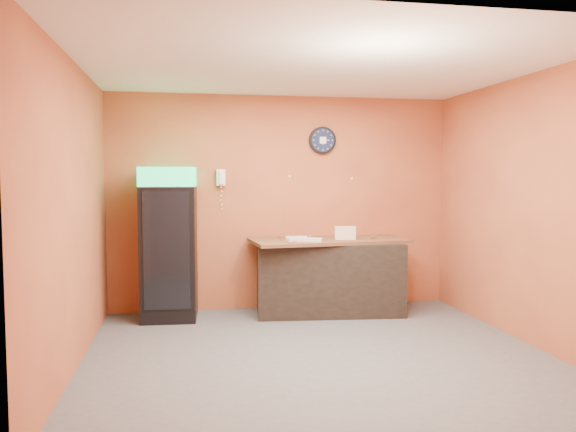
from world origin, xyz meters
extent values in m
plane|color=#47474C|center=(0.00, 0.00, 0.00)|extent=(4.50, 4.50, 0.00)
cube|color=#B95F34|center=(0.00, 2.00, 1.40)|extent=(4.50, 0.02, 2.80)
cube|color=#B95F34|center=(-2.25, 0.00, 1.40)|extent=(0.02, 4.00, 2.80)
cube|color=#B95F34|center=(2.25, 0.00, 1.40)|extent=(0.02, 4.00, 2.80)
cube|color=white|center=(0.00, 0.00, 2.80)|extent=(4.50, 4.00, 0.02)
cube|color=black|center=(-1.46, 1.65, 0.81)|extent=(0.69, 0.69, 1.62)
cube|color=#18D368|center=(-1.46, 1.65, 1.74)|extent=(0.69, 0.69, 0.23)
cube|color=black|center=(-1.44, 1.32, 0.88)|extent=(0.54, 0.05, 1.39)
cube|color=black|center=(0.53, 1.60, 0.46)|extent=(1.89, 0.99, 0.91)
cylinder|color=black|center=(0.54, 1.98, 2.22)|extent=(0.36, 0.05, 0.36)
cylinder|color=#0F1433|center=(0.54, 1.95, 2.22)|extent=(0.31, 0.01, 0.31)
cube|color=white|center=(0.54, 1.94, 2.22)|extent=(0.09, 0.00, 0.09)
cube|color=white|center=(-0.81, 1.96, 1.73)|extent=(0.11, 0.07, 0.21)
cube|color=white|center=(-0.81, 1.91, 1.73)|extent=(0.05, 0.04, 0.17)
cube|color=brown|center=(0.53, 1.60, 0.93)|extent=(2.03, 1.03, 0.04)
cube|color=#F5E6BF|center=(0.72, 1.48, 0.98)|extent=(0.27, 0.13, 0.06)
cube|color=#F5E6BF|center=(0.72, 1.48, 1.03)|extent=(0.27, 0.13, 0.06)
cube|color=#F5E6BF|center=(0.72, 1.48, 1.09)|extent=(0.27, 0.13, 0.06)
cube|color=silver|center=(0.09, 1.47, 0.97)|extent=(0.28, 0.18, 0.04)
cube|color=silver|center=(0.23, 1.34, 0.97)|extent=(0.32, 0.21, 0.04)
cube|color=silver|center=(0.11, 1.60, 0.97)|extent=(0.28, 0.13, 0.04)
cylinder|color=silver|center=(0.30, 1.58, 0.98)|extent=(0.05, 0.05, 0.05)
camera|label=1|loc=(-1.25, -5.31, 1.74)|focal=35.00mm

